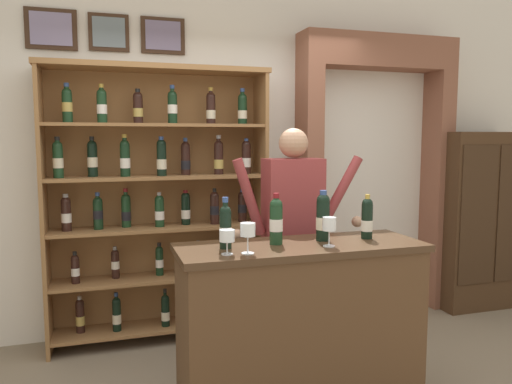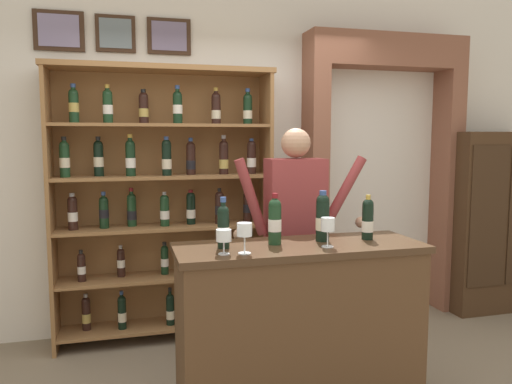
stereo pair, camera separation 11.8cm
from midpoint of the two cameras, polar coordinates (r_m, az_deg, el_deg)
back_wall at (r=4.38m, az=-6.32°, el=5.50°), size 12.00×0.19×3.18m
wine_shelf at (r=4.08m, az=-11.95°, el=-0.41°), size 1.77×0.37×2.20m
archway_doorway at (r=4.81m, az=12.24°, el=3.80°), size 1.50×0.45×2.56m
side_cabinet at (r=5.30m, az=23.63°, el=-2.91°), size 0.87×0.45×1.70m
tasting_counter at (r=3.04m, az=3.96°, el=-15.56°), size 1.44×0.52×1.04m
shopkeeper at (r=3.48m, az=3.30°, el=-3.55°), size 0.98×0.22×1.71m
tasting_bottle_super_tuscan at (r=2.76m, az=-4.75°, el=-3.89°), size 0.07×0.07×0.29m
tasting_bottle_prosecco at (r=2.86m, az=1.14°, el=-3.25°), size 0.08×0.08×0.30m
tasting_bottle_vin_santo at (r=2.98m, az=6.56°, el=-2.80°), size 0.08×0.08×0.30m
tasting_bottle_grappa at (r=3.08m, az=11.55°, el=-2.97°), size 0.07×0.07×0.27m
wine_glass_right at (r=2.63m, az=-2.24°, el=-4.48°), size 0.08×0.08×0.17m
wine_glass_center at (r=2.82m, az=7.22°, el=-3.85°), size 0.08×0.08×0.17m
wine_glass_spare at (r=2.62m, az=-4.63°, el=-5.17°), size 0.08×0.08×0.13m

